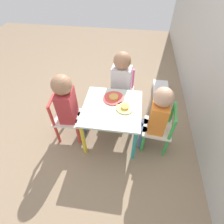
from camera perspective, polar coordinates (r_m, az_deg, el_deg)
The scene contains 11 objects.
ground_plane at distance 1.90m, azimuth 0.00°, elevation -7.73°, with size 6.00×6.00×0.00m, color #8C755B.
kids_table at distance 1.63m, azimuth 0.00°, elevation -0.11°, with size 0.53×0.53×0.43m.
chair_green at distance 1.70m, azimuth 15.26°, elevation -5.45°, with size 0.28×0.28×0.51m.
chair_pink at distance 2.04m, azimuth 3.12°, elevation 6.66°, with size 0.29×0.29×0.51m.
chair_red at distance 1.79m, azimuth -14.82°, elevation -2.00°, with size 0.28×0.28×0.51m.
child_back at distance 1.56m, azimuth 14.33°, elevation -0.90°, with size 0.21×0.22×0.72m.
child_left at distance 1.86m, azimuth 3.00°, elevation 10.56°, with size 0.23×0.21×0.75m.
child_front at distance 1.63m, azimuth -14.19°, elevation 2.83°, with size 0.21×0.23×0.75m.
plate_back at distance 1.56m, azimuth 4.24°, elevation 1.46°, with size 0.16×0.16×0.03m.
plate_left at distance 1.66m, azimuth 0.56°, elevation 4.65°, with size 0.20×0.20×0.03m.
storage_bin at distance 2.45m, azimuth 15.57°, elevation 6.82°, with size 0.33×0.19×0.10m.
Camera 1 is at (1.12, 0.16, 1.53)m, focal length 28.00 mm.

